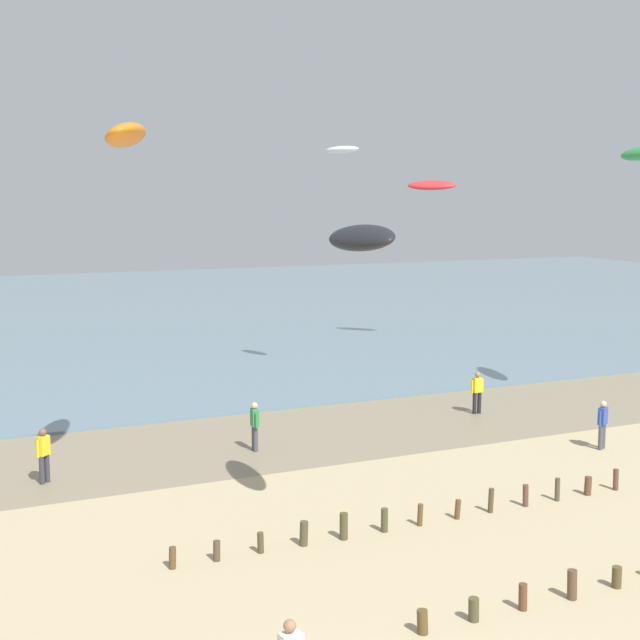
# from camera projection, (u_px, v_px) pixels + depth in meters

# --- Properties ---
(wet_sand_strip) EXTENTS (120.00, 7.58, 0.01)m
(wet_sand_strip) POSITION_uv_depth(u_px,v_px,m) (193.00, 448.00, 30.08)
(wet_sand_strip) COLOR gray
(wet_sand_strip) RESTS_ON ground
(sea) EXTENTS (160.00, 70.00, 0.10)m
(sea) POSITION_uv_depth(u_px,v_px,m) (51.00, 314.00, 65.13)
(sea) COLOR slate
(sea) RESTS_ON ground
(groyne_mid) EXTENTS (12.54, 0.32, 0.67)m
(groyne_mid) POSITION_uv_depth(u_px,v_px,m) (638.00, 572.00, 19.48)
(groyne_mid) COLOR brown
(groyne_mid) RESTS_ON ground
(groyne_far) EXTENTS (13.63, 0.29, 0.70)m
(groyne_far) POSITION_uv_depth(u_px,v_px,m) (418.00, 514.00, 22.92)
(groyne_far) COLOR brown
(groyne_far) RESTS_ON ground
(person_nearest_camera) EXTENTS (0.57, 0.23, 1.71)m
(person_nearest_camera) POSITION_uv_depth(u_px,v_px,m) (477.00, 391.00, 34.81)
(person_nearest_camera) COLOR #232328
(person_nearest_camera) RESTS_ON ground
(person_mid_beach) EXTENTS (0.52, 0.35, 1.71)m
(person_mid_beach) POSITION_uv_depth(u_px,v_px,m) (603.00, 423.00, 29.85)
(person_mid_beach) COLOR #4C4C56
(person_mid_beach) RESTS_ON ground
(person_by_waterline) EXTENTS (0.46, 0.40, 1.71)m
(person_by_waterline) POSITION_uv_depth(u_px,v_px,m) (44.00, 454.00, 26.26)
(person_by_waterline) COLOR #383842
(person_by_waterline) RESTS_ON ground
(person_left_flank) EXTENTS (0.25, 0.57, 1.71)m
(person_left_flank) POSITION_uv_depth(u_px,v_px,m) (255.00, 425.00, 29.63)
(person_left_flank) COLOR #4C4C56
(person_left_flank) RESTS_ON ground
(kite_aloft_1) EXTENTS (2.26, 3.67, 0.91)m
(kite_aloft_1) POSITION_uv_depth(u_px,v_px,m) (126.00, 135.00, 23.91)
(kite_aloft_1) COLOR orange
(kite_aloft_2) EXTENTS (1.19, 3.20, 0.90)m
(kite_aloft_2) POSITION_uv_depth(u_px,v_px,m) (360.00, 238.00, 21.17)
(kite_aloft_2) COLOR black
(kite_aloft_4) EXTENTS (2.74, 2.71, 0.79)m
(kite_aloft_4) POSITION_uv_depth(u_px,v_px,m) (432.00, 185.00, 49.73)
(kite_aloft_4) COLOR red
(kite_aloft_6) EXTENTS (1.36, 2.24, 0.39)m
(kite_aloft_6) POSITION_uv_depth(u_px,v_px,m) (342.00, 150.00, 39.88)
(kite_aloft_6) COLOR white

